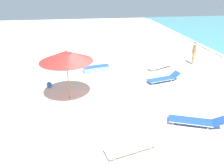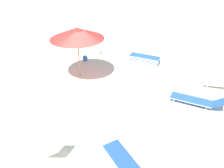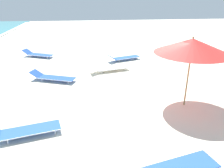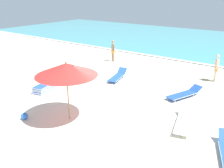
{
  "view_description": "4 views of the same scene",
  "coord_description": "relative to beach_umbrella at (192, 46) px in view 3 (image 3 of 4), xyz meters",
  "views": [
    {
      "loc": [
        9.6,
        -0.71,
        5.63
      ],
      "look_at": [
        -0.55,
        0.81,
        0.89
      ],
      "focal_mm": 35.0,
      "sensor_mm": 36.0,
      "label": 1
    },
    {
      "loc": [
        5.96,
        6.4,
        5.64
      ],
      "look_at": [
        0.03,
        1.6,
        1.1
      ],
      "focal_mm": 35.0,
      "sensor_mm": 36.0,
      "label": 2
    },
    {
      "loc": [
        -8.31,
        2.35,
        4.06
      ],
      "look_at": [
        -0.4,
        1.39,
        0.79
      ],
      "focal_mm": 35.0,
      "sensor_mm": 36.0,
      "label": 3
    },
    {
      "loc": [
        6.53,
        -8.43,
        5.46
      ],
      "look_at": [
        -0.83,
        1.63,
        0.81
      ],
      "focal_mm": 40.0,
      "sensor_mm": 36.0,
      "label": 4
    }
  ],
  "objects": [
    {
      "name": "ground_plane",
      "position": [
        1.0,
        1.43,
        -2.43
      ],
      "size": [
        60.0,
        60.0,
        0.16
      ],
      "color": "beige"
    },
    {
      "name": "beach_umbrella",
      "position": [
        0.0,
        0.0,
        0.0
      ],
      "size": [
        2.69,
        2.69,
        2.7
      ],
      "color": "#9E7547",
      "rests_on": "ground_plane"
    },
    {
      "name": "sun_lounger_under_umbrella",
      "position": [
        8.08,
        7.12,
        -2.15
      ],
      "size": [
        1.45,
        2.24,
        0.48
      ],
      "rotation": [
        0.0,
        0.0,
        -0.42
      ],
      "color": "blue",
      "rests_on": "ground_plane"
    },
    {
      "name": "sun_lounger_beside_umbrella",
      "position": [
        6.52,
        1.31,
        -2.15
      ],
      "size": [
        1.35,
        2.36,
        0.5
      ],
      "rotation": [
        0.0,
        0.0,
        0.35
      ],
      "color": "blue",
      "rests_on": "ground_plane"
    },
    {
      "name": "sun_lounger_near_water_right",
      "position": [
        4.42,
        2.52,
        -2.14
      ],
      "size": [
        1.15,
        2.39,
        0.55
      ],
      "rotation": [
        0.0,
        0.0,
        0.25
      ],
      "color": "white",
      "rests_on": "ground_plane"
    },
    {
      "name": "sun_lounger_mid_beach_solo",
      "position": [
        3.29,
        5.5,
        -2.15
      ],
      "size": [
        1.4,
        2.37,
        0.46
      ],
      "rotation": [
        0.0,
        0.0,
        -0.37
      ],
      "color": "blue",
      "rests_on": "ground_plane"
    },
    {
      "name": "sun_lounger_mid_beach_pair_a",
      "position": [
        -1.39,
        5.8,
        -2.15
      ],
      "size": [
        1.09,
        2.28,
        0.51
      ],
      "rotation": [
        0.0,
        0.0,
        0.23
      ],
      "color": "blue",
      "rests_on": "ground_plane"
    }
  ]
}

